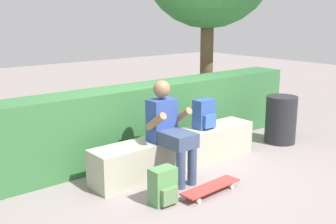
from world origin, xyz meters
The scene contains 8 objects.
ground_plane centered at (0.00, 0.00, 0.00)m, with size 24.00×24.00×0.00m, color gray.
bench_main centered at (0.00, 0.29, 0.23)m, with size 2.50×0.41×0.46m.
person_skater centered at (-0.33, 0.08, 0.66)m, with size 0.49×0.62×1.21m.
skateboard_near_person centered at (-0.25, -0.56, 0.07)m, with size 0.81×0.24×0.09m.
backpack_on_bench centered at (0.46, 0.28, 0.65)m, with size 0.28×0.23×0.40m.
backpack_on_ground centered at (-0.82, -0.41, 0.19)m, with size 0.28×0.23×0.40m.
hedge_row centered at (0.29, 1.05, 0.50)m, with size 5.09×0.53×1.01m.
trash_bin centered at (1.96, 0.10, 0.37)m, with size 0.48×0.48×0.74m.
Camera 1 is at (-3.37, -3.58, 2.00)m, focal length 43.85 mm.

